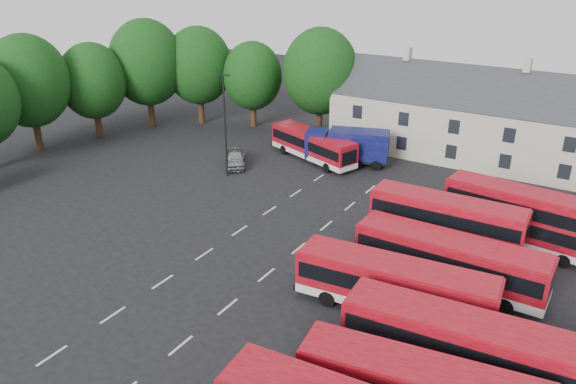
# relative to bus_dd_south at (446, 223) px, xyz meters

# --- Properties ---
(ground) EXTENTS (140.00, 140.00, 0.00)m
(ground) POSITION_rel_bus_dd_south_xyz_m (-13.58, -10.36, -2.31)
(ground) COLOR black
(ground) RESTS_ON ground
(lane_markings) EXTENTS (5.15, 33.80, 0.01)m
(lane_markings) POSITION_rel_bus_dd_south_xyz_m (-11.08, -8.36, -2.30)
(lane_markings) COLOR beige
(lane_markings) RESTS_ON ground
(treeline) EXTENTS (29.92, 32.59, 12.01)m
(treeline) POSITION_rel_bus_dd_south_xyz_m (-34.32, 9.00, 4.37)
(treeline) COLOR black
(treeline) RESTS_ON ground
(terrace_houses) EXTENTS (35.70, 7.13, 10.06)m
(terrace_houses) POSITION_rel_bus_dd_south_xyz_m (0.42, 19.64, 1.55)
(terrace_houses) COLOR beige
(terrace_houses) RESTS_ON ground
(bus_row_c) EXTENTS (11.55, 3.47, 3.22)m
(bus_row_c) POSITION_rel_bus_dd_south_xyz_m (4.29, -11.00, -0.38)
(bus_row_c) COLOR silver
(bus_row_c) RESTS_ON ground
(bus_row_d) EXTENTS (11.18, 3.52, 3.11)m
(bus_row_d) POSITION_rel_bus_dd_south_xyz_m (-0.37, -7.86, -0.44)
(bus_row_d) COLOR silver
(bus_row_d) RESTS_ON ground
(bus_row_e) EXTENTS (11.34, 2.78, 3.20)m
(bus_row_e) POSITION_rel_bus_dd_south_xyz_m (1.39, -3.61, -0.39)
(bus_row_e) COLOR silver
(bus_row_e) RESTS_ON ground
(bus_dd_south) EXTENTS (9.93, 2.47, 4.05)m
(bus_dd_south) POSITION_rel_bus_dd_south_xyz_m (0.00, 0.00, 0.00)
(bus_dd_south) COLOR silver
(bus_dd_south) RESTS_ON ground
(bus_dd_north) EXTENTS (10.33, 3.44, 4.15)m
(bus_dd_north) POSITION_rel_bus_dd_south_xyz_m (3.98, 3.78, 0.06)
(bus_dd_north) COLOR silver
(bus_dd_north) RESTS_ON ground
(bus_north) EXTENTS (10.15, 5.57, 2.82)m
(bus_north) POSITION_rel_bus_dd_south_xyz_m (-16.21, 11.22, -0.61)
(bus_north) COLOR silver
(bus_north) RESTS_ON ground
(box_truck) EXTENTS (8.02, 4.59, 3.35)m
(box_truck) POSITION_rel_bus_dd_south_xyz_m (-12.94, 12.15, -0.43)
(box_truck) COLOR black
(box_truck) RESTS_ON ground
(silver_car) EXTENTS (4.09, 4.66, 1.52)m
(silver_car) POSITION_rel_bus_dd_south_xyz_m (-21.76, 6.22, -1.55)
(silver_car) COLOR #9C9EA3
(silver_car) RESTS_ON ground
(lamppost) EXTENTS (0.63, 0.40, 9.18)m
(lamppost) POSITION_rel_bus_dd_south_xyz_m (-20.81, 3.75, 2.59)
(lamppost) COLOR black
(lamppost) RESTS_ON ground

